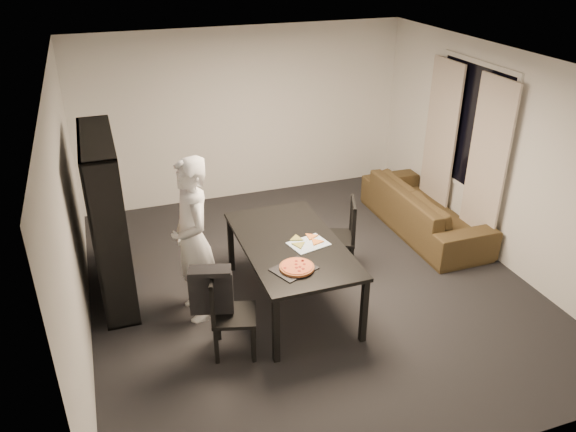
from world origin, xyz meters
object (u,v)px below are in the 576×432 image
object	(u,v)px
dining_table	(291,248)
person	(193,240)
bookshelf	(108,219)
sofa	(424,209)
chair_left	(225,309)
baking_tray	(294,269)
pepperoni_pizza	(297,267)
chair_right	(343,232)

from	to	relation	value
dining_table	person	bearing A→B (deg)	171.28
bookshelf	sofa	world-z (taller)	bookshelf
chair_left	person	distance (m)	0.85
baking_tray	pepperoni_pizza	bearing A→B (deg)	-17.22
chair_left	pepperoni_pizza	size ratio (longest dim) A/B	2.58
person	baking_tray	size ratio (longest dim) A/B	4.56
bookshelf	chair_left	size ratio (longest dim) A/B	2.10
person	baking_tray	world-z (taller)	person
chair_right	bookshelf	bearing A→B (deg)	-78.67
dining_table	chair_right	bearing A→B (deg)	27.17
baking_tray	chair_left	bearing A→B (deg)	-175.89
chair_right	pepperoni_pizza	xyz separation A→B (m)	(-0.94, -0.95, 0.26)
chair_right	pepperoni_pizza	distance (m)	1.36
dining_table	chair_left	bearing A→B (deg)	-146.99
chair_left	baking_tray	bearing A→B (deg)	-69.99
chair_left	chair_right	xyz separation A→B (m)	(1.70, 0.99, 0.03)
sofa	chair_right	bearing A→B (deg)	111.54
chair_left	dining_table	bearing A→B (deg)	-41.09
pepperoni_pizza	person	bearing A→B (deg)	142.63
dining_table	chair_left	xyz separation A→B (m)	(-0.88, -0.57, -0.19)
bookshelf	chair_right	bearing A→B (deg)	-9.93
pepperoni_pizza	sofa	world-z (taller)	pepperoni_pizza
chair_left	person	size ratio (longest dim) A/B	0.50
bookshelf	person	distance (m)	1.08
dining_table	chair_left	distance (m)	1.07
baking_tray	pepperoni_pizza	size ratio (longest dim) A/B	1.14
bookshelf	dining_table	xyz separation A→B (m)	(1.83, -0.88, -0.24)
bookshelf	chair_left	xyz separation A→B (m)	(0.95, -1.46, -0.44)
dining_table	person	size ratio (longest dim) A/B	1.02
baking_tray	dining_table	bearing A→B (deg)	73.41
person	chair_right	bearing A→B (deg)	91.86
person	dining_table	bearing A→B (deg)	75.09
person	sofa	xyz separation A→B (m)	(3.37, 0.86, -0.59)
chair_left	person	xyz separation A→B (m)	(-0.15, 0.73, 0.40)
person	pepperoni_pizza	xyz separation A→B (m)	(0.90, -0.69, -0.11)
dining_table	person	xyz separation A→B (m)	(-1.03, 0.16, 0.20)
bookshelf	dining_table	distance (m)	2.05
bookshelf	person	world-z (taller)	bookshelf
dining_table	baking_tray	size ratio (longest dim) A/B	4.67
chair_left	sofa	bearing A→B (deg)	-47.78
person	baking_tray	bearing A→B (deg)	45.94
pepperoni_pizza	chair_left	bearing A→B (deg)	-176.68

